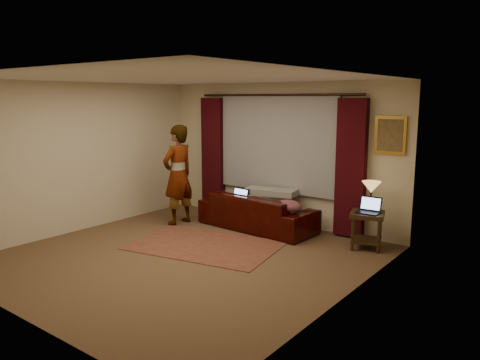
% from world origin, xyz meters
% --- Properties ---
extents(floor, '(5.00, 5.00, 0.01)m').
position_xyz_m(floor, '(0.00, 0.00, -0.01)').
color(floor, brown).
rests_on(floor, ground).
extents(ceiling, '(5.00, 5.00, 0.02)m').
position_xyz_m(ceiling, '(0.00, 0.00, 2.60)').
color(ceiling, silver).
rests_on(ceiling, ground).
extents(wall_back, '(5.00, 0.02, 2.60)m').
position_xyz_m(wall_back, '(0.00, 2.50, 1.30)').
color(wall_back, beige).
rests_on(wall_back, ground).
extents(wall_front, '(5.00, 0.02, 2.60)m').
position_xyz_m(wall_front, '(0.00, -2.50, 1.30)').
color(wall_front, beige).
rests_on(wall_front, ground).
extents(wall_left, '(0.02, 5.00, 2.60)m').
position_xyz_m(wall_left, '(-2.50, 0.00, 1.30)').
color(wall_left, beige).
rests_on(wall_left, ground).
extents(wall_right, '(0.02, 5.00, 2.60)m').
position_xyz_m(wall_right, '(2.50, 0.00, 1.30)').
color(wall_right, beige).
rests_on(wall_right, ground).
extents(sheer_curtain, '(2.50, 0.05, 1.80)m').
position_xyz_m(sheer_curtain, '(0.00, 2.44, 1.50)').
color(sheer_curtain, '#96959D').
rests_on(sheer_curtain, wall_back).
extents(drape_left, '(0.50, 0.14, 2.30)m').
position_xyz_m(drape_left, '(-1.50, 2.39, 1.18)').
color(drape_left, '#32060C').
rests_on(drape_left, floor).
extents(drape_right, '(0.50, 0.14, 2.30)m').
position_xyz_m(drape_right, '(1.50, 2.39, 1.18)').
color(drape_right, '#32060C').
rests_on(drape_right, floor).
extents(curtain_rod, '(0.04, 0.04, 3.40)m').
position_xyz_m(curtain_rod, '(0.00, 2.39, 2.38)').
color(curtain_rod, black).
rests_on(curtain_rod, wall_back).
extents(picture_frame, '(0.50, 0.04, 0.60)m').
position_xyz_m(picture_frame, '(2.10, 2.47, 1.75)').
color(picture_frame, '#B88A30').
rests_on(picture_frame, wall_back).
extents(sofa, '(2.22, 1.06, 0.88)m').
position_xyz_m(sofa, '(-0.04, 1.89, 0.44)').
color(sofa, black).
rests_on(sofa, floor).
extents(throw_blanket, '(0.99, 0.54, 0.11)m').
position_xyz_m(throw_blanket, '(0.08, 2.14, 0.89)').
color(throw_blanket, gray).
rests_on(throw_blanket, sofa).
extents(clothing_pile, '(0.51, 0.41, 0.20)m').
position_xyz_m(clothing_pile, '(0.70, 1.75, 0.54)').
color(clothing_pile, brown).
rests_on(clothing_pile, sofa).
extents(laptop_sofa, '(0.40, 0.43, 0.26)m').
position_xyz_m(laptop_sofa, '(-0.40, 1.73, 0.57)').
color(laptop_sofa, black).
rests_on(laptop_sofa, sofa).
extents(area_rug, '(2.53, 1.93, 0.01)m').
position_xyz_m(area_rug, '(-0.12, 0.56, 0.01)').
color(area_rug, brown).
rests_on(area_rug, floor).
extents(end_table, '(0.63, 0.63, 0.58)m').
position_xyz_m(end_table, '(1.98, 2.00, 0.29)').
color(end_table, black).
rests_on(end_table, floor).
extents(tiffany_lamp, '(0.41, 0.41, 0.47)m').
position_xyz_m(tiffany_lamp, '(1.97, 2.11, 0.81)').
color(tiffany_lamp, olive).
rests_on(tiffany_lamp, end_table).
extents(laptop_table, '(0.35, 0.38, 0.24)m').
position_xyz_m(laptop_table, '(2.00, 1.96, 0.70)').
color(laptop_table, black).
rests_on(laptop_table, end_table).
extents(person, '(0.57, 0.57, 1.85)m').
position_xyz_m(person, '(-1.40, 1.28, 0.92)').
color(person, gray).
rests_on(person, floor).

